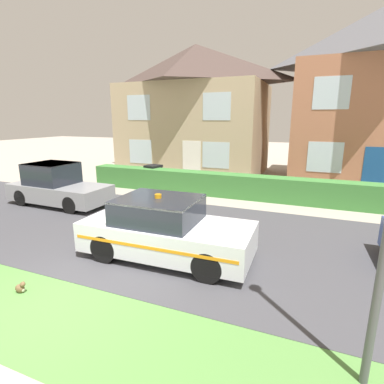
{
  "coord_description": "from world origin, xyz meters",
  "views": [
    {
      "loc": [
        4.03,
        -3.3,
        3.21
      ],
      "look_at": [
        0.71,
        4.81,
        1.05
      ],
      "focal_mm": 28.0,
      "sensor_mm": 36.0,
      "label": 1
    }
  ],
  "objects_px": {
    "police_car": "(165,230)",
    "house_left": "(195,110)",
    "cat": "(21,288)",
    "house_right": "(371,99)",
    "wheelie_bin": "(154,176)",
    "neighbour_car_near": "(58,186)"
  },
  "relations": [
    {
      "from": "cat",
      "to": "house_right",
      "type": "xyz_separation_m",
      "value": [
        7.16,
        13.68,
        4.02
      ]
    },
    {
      "from": "police_car",
      "to": "wheelie_bin",
      "type": "relative_size",
      "value": 3.76
    },
    {
      "from": "cat",
      "to": "house_right",
      "type": "relative_size",
      "value": 0.03
    },
    {
      "from": "cat",
      "to": "wheelie_bin",
      "type": "xyz_separation_m",
      "value": [
        -2.11,
        8.84,
        0.44
      ]
    },
    {
      "from": "wheelie_bin",
      "to": "neighbour_car_near",
      "type": "bearing_deg",
      "value": -102.09
    },
    {
      "from": "neighbour_car_near",
      "to": "house_right",
      "type": "height_order",
      "value": "house_right"
    },
    {
      "from": "wheelie_bin",
      "to": "police_car",
      "type": "bearing_deg",
      "value": -45.16
    },
    {
      "from": "police_car",
      "to": "neighbour_car_near",
      "type": "relative_size",
      "value": 1.02
    },
    {
      "from": "neighbour_car_near",
      "to": "cat",
      "type": "bearing_deg",
      "value": -49.3
    },
    {
      "from": "cat",
      "to": "wheelie_bin",
      "type": "distance_m",
      "value": 9.1
    },
    {
      "from": "house_right",
      "to": "wheelie_bin",
      "type": "height_order",
      "value": "house_right"
    },
    {
      "from": "cat",
      "to": "house_left",
      "type": "relative_size",
      "value": 0.03
    },
    {
      "from": "neighbour_car_near",
      "to": "house_left",
      "type": "xyz_separation_m",
      "value": [
        2.16,
        8.72,
        3.01
      ]
    },
    {
      "from": "police_car",
      "to": "wheelie_bin",
      "type": "bearing_deg",
      "value": 120.07
    },
    {
      "from": "wheelie_bin",
      "to": "house_left",
      "type": "bearing_deg",
      "value": 100.24
    },
    {
      "from": "neighbour_car_near",
      "to": "house_right",
      "type": "xyz_separation_m",
      "value": [
        11.17,
        8.83,
        3.41
      ]
    },
    {
      "from": "police_car",
      "to": "house_left",
      "type": "height_order",
      "value": "house_left"
    },
    {
      "from": "cat",
      "to": "wheelie_bin",
      "type": "relative_size",
      "value": 0.27
    },
    {
      "from": "neighbour_car_near",
      "to": "house_left",
      "type": "height_order",
      "value": "house_left"
    },
    {
      "from": "police_car",
      "to": "house_left",
      "type": "bearing_deg",
      "value": 106.85
    },
    {
      "from": "police_car",
      "to": "wheelie_bin",
      "type": "distance_m",
      "value": 7.56
    },
    {
      "from": "cat",
      "to": "house_right",
      "type": "distance_m",
      "value": 15.96
    }
  ]
}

